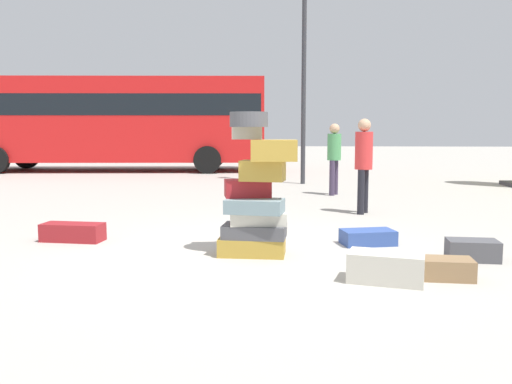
{
  "coord_description": "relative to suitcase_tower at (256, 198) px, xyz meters",
  "views": [
    {
      "loc": [
        0.45,
        -6.12,
        1.45
      ],
      "look_at": [
        0.03,
        0.71,
        0.65
      ],
      "focal_mm": 37.93,
      "sensor_mm": 36.0,
      "label": 1
    }
  ],
  "objects": [
    {
      "name": "suitcase_cream_left_side",
      "position": [
        1.3,
        -1.03,
        -0.52
      ],
      "size": [
        0.77,
        0.53,
        0.28
      ],
      "primitive_type": "cube",
      "rotation": [
        0.0,
        0.0,
        -0.26
      ],
      "color": "beige",
      "rests_on": "ground"
    },
    {
      "name": "suitcase_brown_white_trunk",
      "position": [
        1.87,
        -0.88,
        -0.56
      ],
      "size": [
        0.59,
        0.36,
        0.2
      ],
      "primitive_type": "cube",
      "rotation": [
        0.0,
        0.0,
        -0.07
      ],
      "color": "olive",
      "rests_on": "ground"
    },
    {
      "name": "person_tourist_with_camera",
      "position": [
        1.65,
        3.2,
        0.3
      ],
      "size": [
        0.3,
        0.32,
        1.62
      ],
      "rotation": [
        0.0,
        0.0,
        -2.0
      ],
      "color": "black",
      "rests_on": "ground"
    },
    {
      "name": "suitcase_tower",
      "position": [
        0.0,
        0.0,
        0.0
      ],
      "size": [
        0.9,
        0.64,
        1.64
      ],
      "color": "#B28C33",
      "rests_on": "ground"
    },
    {
      "name": "suitcase_charcoal_right_side",
      "position": [
        2.41,
        -0.1,
        -0.55
      ],
      "size": [
        0.56,
        0.36,
        0.23
      ],
      "primitive_type": "cube",
      "rotation": [
        0.0,
        0.0,
        -0.07
      ],
      "color": "#4C4C51",
      "rests_on": "ground"
    },
    {
      "name": "suitcase_navy_foreground_near",
      "position": [
        1.37,
        0.66,
        -0.57
      ],
      "size": [
        0.72,
        0.51,
        0.19
      ],
      "primitive_type": "cube",
      "rotation": [
        0.0,
        0.0,
        0.24
      ],
      "color": "#334F99",
      "rests_on": "ground"
    },
    {
      "name": "suitcase_maroon_foreground_far",
      "position": [
        -2.42,
        0.64,
        -0.55
      ],
      "size": [
        0.81,
        0.39,
        0.23
      ],
      "primitive_type": "cube",
      "rotation": [
        0.0,
        0.0,
        -0.1
      ],
      "color": "maroon",
      "rests_on": "ground"
    },
    {
      "name": "parked_bus",
      "position": [
        -5.83,
        12.4,
        1.17
      ],
      "size": [
        10.77,
        3.32,
        3.15
      ],
      "rotation": [
        0.0,
        0.0,
        0.07
      ],
      "color": "red",
      "rests_on": "ground"
    },
    {
      "name": "ground_plane",
      "position": [
        -0.07,
        0.02,
        -0.66
      ],
      "size": [
        80.0,
        80.0,
        0.0
      ],
      "primitive_type": "plane",
      "color": "#ADA89E"
    },
    {
      "name": "lamp_post",
      "position": [
        0.74,
        8.26,
        3.37
      ],
      "size": [
        0.36,
        0.36,
        6.18
      ],
      "color": "#333338",
      "rests_on": "ground"
    },
    {
      "name": "person_bearded_onlooker",
      "position": [
        1.36,
        5.83,
        0.27
      ],
      "size": [
        0.3,
        0.32,
        1.57
      ],
      "rotation": [
        0.0,
        0.0,
        -1.99
      ],
      "color": "#3F334C",
      "rests_on": "ground"
    }
  ]
}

